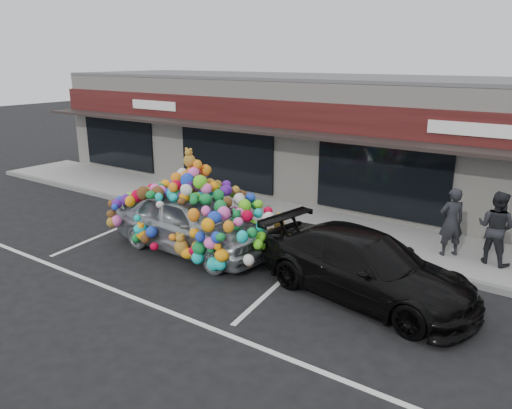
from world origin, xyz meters
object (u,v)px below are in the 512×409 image
Objects in this scene: toy_car at (192,216)px; pedestrian_a at (451,222)px; black_sedan at (365,266)px; pedestrian_b at (496,228)px.

toy_car is 6.60m from pedestrian_a.
pedestrian_a reaches higher than black_sedan.
toy_car reaches higher than pedestrian_a.
pedestrian_a is (0.91, 3.13, 0.32)m from black_sedan.
toy_car is 2.85× the size of pedestrian_a.
toy_car is 2.77× the size of pedestrian_b.
toy_car is at bearing -12.21° from pedestrian_a.
toy_car reaches higher than pedestrian_b.
toy_car is 4.85m from black_sedan.
pedestrian_a is 1.01m from pedestrian_b.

